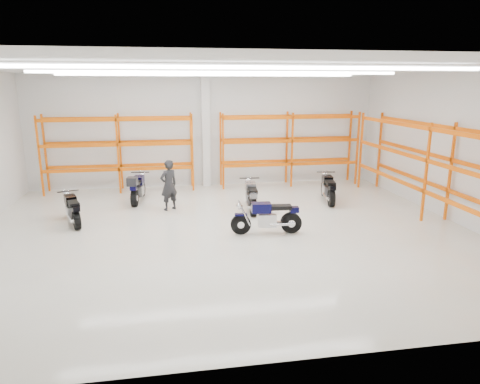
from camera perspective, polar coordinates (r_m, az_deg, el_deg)
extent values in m
plane|color=beige|center=(12.24, -1.98, -5.30)|extent=(14.00, 14.00, 0.00)
cube|color=silver|center=(17.61, -4.63, 8.14)|extent=(14.00, 0.02, 4.50)
cube|color=silver|center=(5.94, 5.49, -3.78)|extent=(14.00, 0.02, 4.50)
cube|color=silver|center=(14.37, 26.95, 5.32)|extent=(0.02, 12.00, 4.50)
cube|color=white|center=(11.56, -2.17, 16.25)|extent=(14.00, 12.00, 0.02)
cube|color=white|center=(8.59, 0.51, 16.33)|extent=(10.00, 0.22, 0.10)
cube|color=white|center=(12.05, -2.48, 15.68)|extent=(10.00, 0.22, 0.10)
cube|color=white|center=(15.03, -3.94, 15.35)|extent=(10.00, 0.22, 0.10)
cylinder|color=black|center=(11.95, 0.10, -4.34)|extent=(0.58, 0.16, 0.57)
cylinder|color=black|center=(12.14, 6.82, -4.10)|extent=(0.60, 0.22, 0.59)
cylinder|color=silver|center=(11.95, 0.10, -4.34)|extent=(0.20, 0.15, 0.19)
cylinder|color=silver|center=(12.14, 6.82, -4.10)|extent=(0.22, 0.21, 0.21)
cube|color=black|center=(11.87, 0.10, -3.04)|extent=(0.35, 0.17, 0.06)
cube|color=#B7B7BC|center=(12.00, 3.63, -3.73)|extent=(0.52, 0.38, 0.36)
cube|color=#A5A5AA|center=(12.08, 5.32, -4.10)|extent=(0.67, 0.17, 0.08)
cube|color=black|center=(11.87, 2.84, -2.09)|extent=(0.56, 0.37, 0.27)
cube|color=black|center=(11.95, 5.37, -2.03)|extent=(0.65, 0.34, 0.11)
cube|color=black|center=(12.04, 7.23, -2.33)|extent=(0.26, 0.23, 0.15)
cylinder|color=black|center=(11.78, 1.30, -1.16)|extent=(0.09, 0.66, 0.03)
sphere|color=silver|center=(11.79, -0.08, -1.90)|extent=(0.18, 0.18, 0.18)
cylinder|color=silver|center=(11.95, 5.62, -4.32)|extent=(0.72, 0.14, 0.09)
cylinder|color=black|center=(14.48, -21.87, -2.15)|extent=(0.29, 0.53, 0.53)
cylinder|color=black|center=(13.22, -20.95, -3.53)|extent=(0.35, 0.57, 0.55)
cylinder|color=silver|center=(14.48, -21.87, -2.15)|extent=(0.18, 0.21, 0.18)
cylinder|color=silver|center=(13.22, -20.95, -3.53)|extent=(0.23, 0.25, 0.19)
cube|color=black|center=(14.42, -21.96, -1.14)|extent=(0.24, 0.34, 0.05)
cube|color=#B7B7BC|center=(13.80, -21.45, -2.43)|extent=(0.46, 0.54, 0.34)
cube|color=#A5A5AA|center=(13.50, -21.18, -3.15)|extent=(0.32, 0.62, 0.07)
cube|color=black|center=(13.86, -21.68, -0.94)|extent=(0.46, 0.57, 0.25)
cube|color=black|center=(13.39, -21.34, -1.42)|extent=(0.46, 0.64, 0.11)
cube|color=black|center=(13.05, -21.03, -2.10)|extent=(0.26, 0.28, 0.14)
cylinder|color=black|center=(14.11, -21.95, 0.10)|extent=(0.59, 0.25, 0.03)
sphere|color=silver|center=(14.39, -22.07, -0.22)|extent=(0.17, 0.17, 0.17)
cylinder|color=silver|center=(13.45, -21.74, -3.27)|extent=(0.31, 0.65, 0.08)
cylinder|color=black|center=(16.42, -12.88, 0.43)|extent=(0.19, 0.58, 0.57)
cylinder|color=black|center=(15.08, -13.88, -0.81)|extent=(0.25, 0.60, 0.58)
cylinder|color=silver|center=(16.42, -12.88, 0.43)|extent=(0.16, 0.20, 0.19)
cylinder|color=silver|center=(15.08, -13.88, -0.81)|extent=(0.21, 0.23, 0.21)
cube|color=#0C093F|center=(16.36, -12.94, 1.39)|extent=(0.19, 0.36, 0.06)
cube|color=#B7B7BC|center=(15.70, -13.40, 0.19)|extent=(0.40, 0.53, 0.36)
cube|color=#A5A5AA|center=(15.38, -13.64, -0.47)|extent=(0.20, 0.67, 0.08)
cube|color=#0C093F|center=(15.78, -13.35, 1.60)|extent=(0.39, 0.57, 0.26)
cube|color=black|center=(15.27, -13.74, 1.17)|extent=(0.36, 0.65, 0.11)
cube|color=#0C093F|center=(14.91, -14.02, 0.55)|extent=(0.24, 0.27, 0.15)
cylinder|color=black|center=(16.04, -13.18, 2.57)|extent=(0.66, 0.12, 0.03)
sphere|color=silver|center=(16.35, -12.96, 2.25)|extent=(0.18, 0.18, 0.18)
cylinder|color=silver|center=(15.37, -14.22, -0.51)|extent=(0.18, 0.71, 0.08)
cube|color=black|center=(14.75, -14.17, 1.37)|extent=(0.37, 0.40, 0.28)
cylinder|color=black|center=(14.95, 1.15, -0.53)|extent=(0.16, 0.59, 0.58)
cylinder|color=black|center=(13.56, 1.78, -2.03)|extent=(0.22, 0.61, 0.60)
cylinder|color=silver|center=(14.95, 1.15, -0.53)|extent=(0.15, 0.20, 0.19)
cylinder|color=silver|center=(13.56, 1.78, -2.03)|extent=(0.21, 0.23, 0.21)
cube|color=gray|center=(14.88, 1.15, 0.54)|extent=(0.17, 0.36, 0.06)
cube|color=#B7B7BC|center=(14.20, 1.47, -0.85)|extent=(0.39, 0.53, 0.37)
cube|color=#A5A5AA|center=(13.87, 1.63, -1.62)|extent=(0.17, 0.68, 0.08)
cube|color=gray|center=(14.27, 1.40, 0.75)|extent=(0.37, 0.56, 0.27)
cube|color=black|center=(13.75, 1.64, 0.24)|extent=(0.34, 0.66, 0.12)
cube|color=gray|center=(13.38, 1.83, -0.50)|extent=(0.23, 0.27, 0.15)
cylinder|color=black|center=(14.54, 1.26, 1.86)|extent=(0.68, 0.09, 0.03)
sphere|color=silver|center=(14.86, 1.14, 1.52)|extent=(0.18, 0.18, 0.18)
cylinder|color=silver|center=(13.82, 1.01, -1.68)|extent=(0.14, 0.73, 0.09)
cylinder|color=black|center=(16.33, 11.12, 0.45)|extent=(0.21, 0.58, 0.57)
cylinder|color=black|center=(14.97, 12.09, -0.81)|extent=(0.27, 0.61, 0.59)
cylinder|color=silver|center=(16.33, 11.12, 0.45)|extent=(0.16, 0.21, 0.19)
cylinder|color=silver|center=(14.97, 12.09, -0.81)|extent=(0.22, 0.24, 0.21)
cube|color=black|center=(16.27, 11.17, 1.43)|extent=(0.20, 0.36, 0.06)
cube|color=#B7B7BC|center=(15.59, 11.62, 0.21)|extent=(0.42, 0.55, 0.36)
cube|color=#A5A5AA|center=(15.27, 11.86, -0.46)|extent=(0.23, 0.68, 0.08)
cube|color=black|center=(15.68, 11.57, 1.65)|extent=(0.41, 0.58, 0.27)
cube|color=black|center=(15.17, 11.94, 1.21)|extent=(0.39, 0.67, 0.11)
cube|color=black|center=(14.80, 12.23, 0.58)|extent=(0.25, 0.28, 0.15)
cylinder|color=black|center=(15.95, 11.39, 2.63)|extent=(0.66, 0.15, 0.03)
sphere|color=silver|center=(16.25, 11.18, 2.31)|extent=(0.18, 0.18, 0.18)
cylinder|color=silver|center=(15.21, 11.32, -0.50)|extent=(0.21, 0.72, 0.09)
imported|color=black|center=(14.32, -9.48, 0.91)|extent=(0.74, 0.66, 1.69)
cube|color=white|center=(17.43, -4.58, 8.08)|extent=(0.32, 0.32, 4.50)
cube|color=#FE6703|center=(18.15, -24.51, 4.71)|extent=(0.07, 0.07, 3.00)
cube|color=#FE6703|center=(17.38, -25.17, 4.28)|extent=(0.07, 0.07, 3.00)
cube|color=#FE6703|center=(17.63, -15.67, 5.21)|extent=(0.07, 0.07, 3.00)
cube|color=#FE6703|center=(16.84, -15.94, 4.80)|extent=(0.07, 0.07, 3.00)
cube|color=#FE6703|center=(17.54, -6.51, 5.61)|extent=(0.07, 0.07, 3.00)
cube|color=#FE6703|center=(16.75, -6.36, 5.21)|extent=(0.07, 0.07, 3.00)
cube|color=#FE6703|center=(17.72, -15.55, 3.42)|extent=(5.60, 0.07, 0.12)
cube|color=#FE6703|center=(16.94, -15.82, 2.92)|extent=(5.60, 0.07, 0.12)
cube|color=#FE6703|center=(17.58, -15.75, 6.42)|extent=(5.60, 0.07, 0.12)
cube|color=#FE6703|center=(16.79, -16.03, 6.06)|extent=(5.60, 0.07, 0.12)
cube|color=#FE6703|center=(17.48, -15.96, 9.46)|extent=(5.60, 0.07, 0.12)
cube|color=#FE6703|center=(16.69, -16.25, 9.25)|extent=(5.60, 0.07, 0.12)
cube|color=#FE6703|center=(17.65, -2.60, 5.73)|extent=(0.07, 0.07, 3.00)
cube|color=#FE6703|center=(16.86, -2.27, 5.34)|extent=(0.07, 0.07, 3.00)
cube|color=#FE6703|center=(18.19, 6.24, 5.91)|extent=(0.07, 0.07, 3.00)
cube|color=#FE6703|center=(17.43, 6.95, 5.54)|extent=(0.07, 0.07, 3.00)
cube|color=#FE6703|center=(19.13, 14.39, 5.96)|extent=(0.07, 0.07, 3.00)
cube|color=#FE6703|center=(18.41, 15.38, 5.59)|extent=(0.07, 0.07, 3.00)
cube|color=#FE6703|center=(18.28, 6.19, 4.17)|extent=(5.60, 0.07, 0.12)
cube|color=#FE6703|center=(17.52, 6.89, 3.72)|extent=(5.60, 0.07, 0.12)
cube|color=#FE6703|center=(18.14, 6.27, 7.09)|extent=(5.60, 0.07, 0.12)
cube|color=#FE6703|center=(17.38, 6.98, 6.76)|extent=(5.60, 0.07, 0.12)
cube|color=#FE6703|center=(18.05, 6.35, 10.04)|extent=(5.60, 0.07, 0.12)
cube|color=#FE6703|center=(17.28, 7.08, 9.84)|extent=(5.60, 0.07, 0.12)
cube|color=#FE6703|center=(14.41, 26.24, 2.38)|extent=(0.07, 0.07, 3.00)
cube|color=#FE6703|center=(13.96, 23.56, 2.33)|extent=(0.07, 0.07, 3.00)
cube|color=#FE6703|center=(18.19, 18.09, 5.30)|extent=(0.07, 0.07, 3.00)
cube|color=#FE6703|center=(17.84, 15.80, 5.31)|extent=(0.07, 0.07, 3.00)
cube|color=#FE6703|center=(14.52, 26.00, 0.21)|extent=(0.07, 9.00, 0.12)
cube|color=#FE6703|center=(14.08, 23.34, 0.09)|extent=(0.07, 9.00, 0.12)
cube|color=#FE6703|center=(14.35, 26.40, 3.85)|extent=(0.07, 9.00, 0.12)
cube|color=#FE6703|center=(13.90, 23.71, 3.84)|extent=(0.07, 9.00, 0.12)
cube|color=#FE6703|center=(14.24, 26.81, 7.56)|extent=(0.07, 9.00, 0.12)
cube|color=#FE6703|center=(13.78, 24.10, 7.67)|extent=(0.07, 9.00, 0.12)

